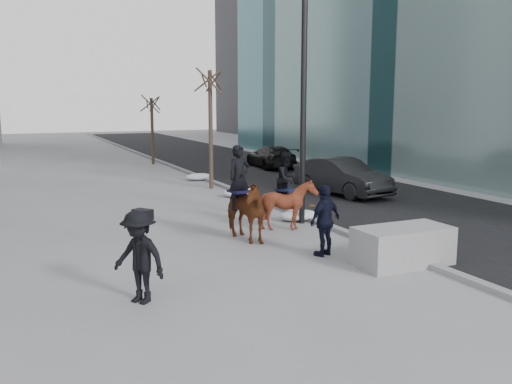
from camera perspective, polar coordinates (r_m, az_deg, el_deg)
name	(u,v)px	position (r m, az deg, el deg)	size (l,w,h in m)	color
ground	(277,263)	(12.73, 2.27, -7.49)	(120.00, 120.00, 0.00)	gray
road	(316,185)	(24.60, 6.30, 0.73)	(8.00, 90.00, 0.01)	black
curb	(234,190)	(22.82, -2.35, 0.24)	(0.25, 90.00, 0.12)	gray
planter	(403,246)	(12.94, 15.18, -5.50)	(2.21, 1.10, 0.88)	#98989B
car_near	(342,176)	(22.14, 8.99, 1.63)	(1.57, 4.49, 1.48)	black
car_far	(271,157)	(30.95, 1.59, 3.74)	(1.78, 4.39, 1.27)	black
tree_near	(211,124)	(23.36, -4.81, 7.18)	(1.20, 1.20, 5.60)	#392822
tree_far	(152,128)	(33.24, -10.87, 6.67)	(1.20, 1.20, 4.39)	#3C2E23
mounted_left	(241,206)	(14.56, -1.55, -1.43)	(1.22, 2.11, 2.58)	#4D2E0F
mounted_right	(288,199)	(15.83, 3.41, -0.74)	(1.64, 1.72, 2.27)	#521E10
feeder	(325,220)	(13.22, 7.28, -2.98)	(1.11, 1.02, 1.75)	black
camera_crew	(139,256)	(10.30, -12.20, -6.65)	(1.20, 1.30, 1.75)	black
lamppost	(300,58)	(16.71, 4.69, 13.84)	(0.25, 2.52, 9.09)	black
snow_piles	(260,201)	(19.72, 0.46, -0.90)	(1.37, 15.60, 0.35)	silver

